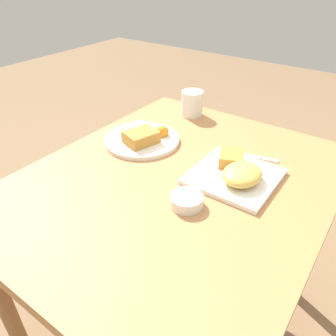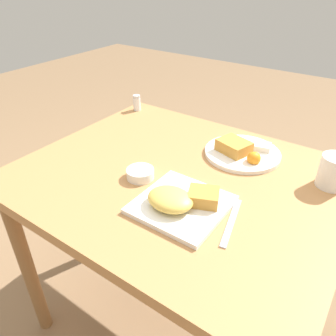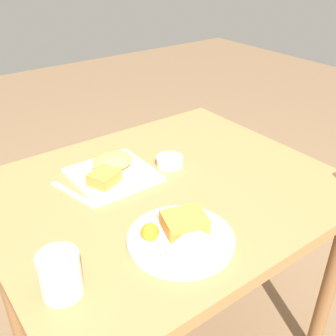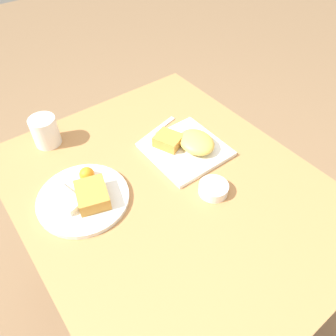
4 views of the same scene
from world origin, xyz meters
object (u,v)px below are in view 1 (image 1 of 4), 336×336
plate_square_near (237,173)px  sauce_ramekin (187,200)px  butter_knife (248,156)px  coffee_mug (192,103)px  plate_oval_far (142,138)px

plate_square_near → sauce_ramekin: 0.19m
plate_square_near → sauce_ramekin: plate_square_near is taller
butter_knife → coffee_mug: bearing=-41.4°
butter_knife → coffee_mug: size_ratio=1.94×
plate_square_near → coffee_mug: coffee_mug is taller
plate_square_near → plate_oval_far: 0.36m
plate_square_near → coffee_mug: (0.31, 0.34, 0.03)m
plate_square_near → butter_knife: plate_square_near is taller
sauce_ramekin → coffee_mug: coffee_mug is taller
plate_oval_far → sauce_ramekin: plate_oval_far is taller
coffee_mug → plate_square_near: bearing=-131.9°
plate_oval_far → coffee_mug: coffee_mug is taller
plate_square_near → coffee_mug: size_ratio=2.36×
butter_knife → sauce_ramekin: bearing=71.7°
sauce_ramekin → plate_oval_far: bearing=57.2°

